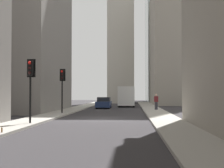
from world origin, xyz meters
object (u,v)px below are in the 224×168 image
at_px(traffic_light_foreground, 30,76).
at_px(delivery_truck, 126,96).
at_px(discarded_bottle, 2,130).
at_px(sedan_navy, 104,103).
at_px(traffic_light_midblock, 62,80).
at_px(pedestrian, 156,101).

bearing_deg(traffic_light_foreground, delivery_truck, -10.96).
distance_m(delivery_truck, discarded_bottle, 32.22).
relative_size(sedan_navy, discarded_bottle, 15.93).
height_order(traffic_light_midblock, discarded_bottle, traffic_light_midblock).
height_order(delivery_truck, traffic_light_foreground, traffic_light_foreground).
bearing_deg(sedan_navy, traffic_light_foreground, 173.66).
bearing_deg(traffic_light_midblock, delivery_truck, -17.69).
bearing_deg(traffic_light_foreground, sedan_navy, -6.34).
height_order(pedestrian, discarded_bottle, pedestrian).
distance_m(traffic_light_foreground, pedestrian, 18.67).
xyz_separation_m(delivery_truck, traffic_light_midblock, (-17.28, 5.51, 1.61)).
distance_m(traffic_light_midblock, pedestrian, 11.22).
height_order(delivery_truck, pedestrian, delivery_truck).
bearing_deg(sedan_navy, traffic_light_midblock, 167.56).
bearing_deg(delivery_truck, traffic_light_midblock, 162.31).
bearing_deg(traffic_light_midblock, sedan_navy, -12.44).
relative_size(traffic_light_foreground, discarded_bottle, 14.16).
height_order(sedan_navy, discarded_bottle, sedan_navy).
distance_m(sedan_navy, pedestrian, 8.49).
height_order(sedan_navy, traffic_light_foreground, traffic_light_foreground).
relative_size(delivery_truck, pedestrian, 3.78).
bearing_deg(delivery_truck, sedan_navy, 150.69).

